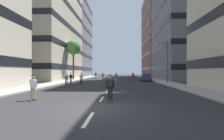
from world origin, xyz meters
The scene contains 21 objects.
ground_plane centered at (0.00, 24.14, 0.00)m, with size 144.86×144.86×0.00m, color #28282B.
sidewalk_left centered at (-9.21, 27.16, 0.07)m, with size 3.00×66.39×0.14m, color #9E9991.
sidewalk_right centered at (9.21, 27.16, 0.07)m, with size 3.00×66.39×0.14m, color #9E9991.
lane_markings centered at (0.00, 25.50, 0.00)m, with size 0.16×57.20×0.01m.
building_left_mid centered at (-17.76, 31.52, 14.65)m, with size 14.21×24.04×29.12m.
building_left_far centered at (-17.76, 53.04, 14.30)m, with size 14.21×18.63×28.42m.
building_right_mid centered at (17.76, 31.52, 18.84)m, with size 14.21×19.34×37.49m.
building_right_far centered at (17.76, 53.04, 14.96)m, with size 14.21×21.50×29.73m.
parked_car_near centered at (6.51, 24.81, 0.70)m, with size 1.82×4.40×1.52m.
street_tree_near centered at (-9.21, 28.01, 7.33)m, with size 3.33×3.33×8.94m.
streetlamp_right centered at (8.55, 17.90, 4.14)m, with size 2.13×0.30×6.50m.
skater_0 centered at (-6.62, 17.42, 0.98)m, with size 0.56×0.92×1.78m.
skater_1 centered at (-2.34, 25.96, 0.98)m, with size 0.55×0.91×1.78m.
skater_2 centered at (3.95, 24.55, 1.02)m, with size 0.54×0.91×1.78m.
skater_3 centered at (-4.81, 16.99, 1.02)m, with size 0.53×0.90×1.78m.
skater_4 centered at (0.62, 21.64, 1.02)m, with size 0.57×0.92×1.78m.
skater_5 centered at (-4.76, 32.34, 1.02)m, with size 0.53×0.90×1.78m.
skater_6 centered at (-5.94, 13.18, 1.02)m, with size 0.56×0.92×1.78m.
skater_7 centered at (0.67, 2.02, 1.02)m, with size 0.55×0.91×1.78m.
skater_8 centered at (4.16, 27.82, 0.98)m, with size 0.55×0.92×1.78m.
skater_9 centered at (-4.68, 2.24, 0.98)m, with size 0.54×0.91×1.78m.
Camera 1 is at (1.31, -8.90, 2.02)m, focal length 26.55 mm.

